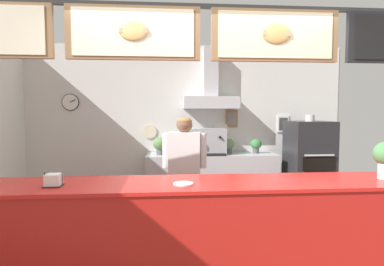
{
  "coord_description": "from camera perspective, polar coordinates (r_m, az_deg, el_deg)",
  "views": [
    {
      "loc": [
        -0.37,
        -3.11,
        1.65
      ],
      "look_at": [
        -0.04,
        0.82,
        1.38
      ],
      "focal_mm": 30.99,
      "sensor_mm": 36.0,
      "label": 1
    }
  ],
  "objects": [
    {
      "name": "napkin_holder",
      "position": [
        2.97,
        -22.73,
        -7.55
      ],
      "size": [
        0.15,
        0.14,
        0.12
      ],
      "color": "#262628",
      "rests_on": "service_counter"
    },
    {
      "name": "potted_thyme",
      "position": [
        5.33,
        -5.45,
        -2.0
      ],
      "size": [
        0.24,
        0.24,
        0.28
      ],
      "color": "#4C4C51",
      "rests_on": "back_prep_counter"
    },
    {
      "name": "back_wall_assembly",
      "position": [
        5.54,
        -0.74,
        2.11
      ],
      "size": [
        5.44,
        2.85,
        2.75
      ],
      "color": "#9E9E99",
      "rests_on": "ground_plane"
    },
    {
      "name": "potted_oregano",
      "position": [
        5.58,
        10.95,
        -2.05
      ],
      "size": [
        0.18,
        0.18,
        0.24
      ],
      "color": "#4C4C51",
      "rests_on": "back_prep_counter"
    },
    {
      "name": "back_prep_counter",
      "position": [
        5.5,
        3.38,
        -8.52
      ],
      "size": [
        2.12,
        0.62,
        0.94
      ],
      "color": "#B7BABF",
      "rests_on": "ground_plane"
    },
    {
      "name": "espresso_machine",
      "position": [
        5.36,
        2.65,
        -1.48
      ],
      "size": [
        0.58,
        0.46,
        0.42
      ],
      "color": "#A3A5AD",
      "rests_on": "back_prep_counter"
    },
    {
      "name": "potted_rosemary",
      "position": [
        5.34,
        -2.44,
        -2.58
      ],
      "size": [
        0.16,
        0.16,
        0.19
      ],
      "color": "beige",
      "rests_on": "back_prep_counter"
    },
    {
      "name": "pizza_oven",
      "position": [
        5.59,
        19.45,
        -5.63
      ],
      "size": [
        0.64,
        0.69,
        1.58
      ],
      "color": "#232326",
      "rests_on": "ground_plane"
    },
    {
      "name": "shop_worker",
      "position": [
        4.14,
        -1.3,
        -7.18
      ],
      "size": [
        0.54,
        0.27,
        1.57
      ],
      "rotation": [
        0.0,
        0.0,
        3.01
      ],
      "color": "#232328",
      "rests_on": "ground_plane"
    },
    {
      "name": "potted_sage",
      "position": [
        5.46,
        6.32,
        -2.06
      ],
      "size": [
        0.19,
        0.19,
        0.25
      ],
      "color": "#4C4C51",
      "rests_on": "back_prep_counter"
    },
    {
      "name": "service_counter",
      "position": [
        3.07,
        2.67,
        -17.77
      ],
      "size": [
        4.84,
        0.69,
        1.03
      ],
      "color": "red",
      "rests_on": "ground_plane"
    },
    {
      "name": "condiment_plate",
      "position": [
        2.81,
        -1.51,
        -8.7
      ],
      "size": [
        0.17,
        0.17,
        0.01
      ],
      "color": "white",
      "rests_on": "service_counter"
    }
  ]
}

